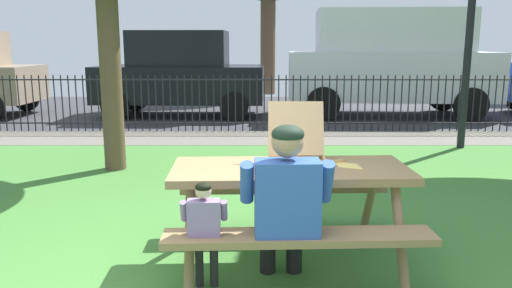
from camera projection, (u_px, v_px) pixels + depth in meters
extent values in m
cube|color=#458037|center=(212.00, 234.00, 4.60)|extent=(28.00, 10.87, 0.02)
cube|color=slate|center=(234.00, 138.00, 9.24)|extent=(28.00, 1.40, 0.01)
cube|color=#38383D|center=(241.00, 110.00, 13.13)|extent=(28.00, 6.55, 0.01)
cube|color=#96774E|center=(291.00, 171.00, 3.86)|extent=(1.83, 0.83, 0.06)
cube|color=#96774E|center=(299.00, 237.00, 3.33)|extent=(1.81, 0.35, 0.05)
cube|color=#96774E|center=(283.00, 187.00, 4.50)|extent=(1.81, 0.35, 0.05)
cylinder|color=#96774E|center=(190.00, 240.00, 3.50)|extent=(0.09, 0.44, 0.74)
cylinder|color=#96774E|center=(199.00, 203.00, 4.31)|extent=(0.09, 0.44, 0.74)
cylinder|color=#96774E|center=(400.00, 237.00, 3.55)|extent=(0.09, 0.44, 0.74)
cylinder|color=#96774E|center=(370.00, 201.00, 4.36)|extent=(0.09, 0.44, 0.74)
cube|color=tan|center=(297.00, 166.00, 3.86)|extent=(0.45, 0.45, 0.01)
cube|color=silver|center=(297.00, 165.00, 3.86)|extent=(0.42, 0.42, 0.00)
cube|color=tan|center=(299.00, 169.00, 3.64)|extent=(0.44, 0.02, 0.04)
cube|color=tan|center=(296.00, 156.00, 4.07)|extent=(0.44, 0.02, 0.04)
cube|color=tan|center=(269.00, 162.00, 3.86)|extent=(0.02, 0.44, 0.04)
cube|color=tan|center=(326.00, 162.00, 3.85)|extent=(0.02, 0.44, 0.04)
cube|color=tan|center=(296.00, 128.00, 4.04)|extent=(0.45, 0.20, 0.41)
cylinder|color=tan|center=(297.00, 164.00, 3.86)|extent=(0.38, 0.38, 0.01)
cylinder|color=#F9D878|center=(297.00, 163.00, 3.86)|extent=(0.35, 0.35, 0.00)
pyramid|color=#F6D064|center=(348.00, 165.00, 3.90)|extent=(0.24, 0.27, 0.01)
cube|color=tan|center=(338.00, 161.00, 3.99)|extent=(0.14, 0.11, 0.02)
cylinder|color=black|center=(268.00, 244.00, 3.78)|extent=(0.12, 0.12, 0.44)
cylinder|color=black|center=(270.00, 222.00, 3.52)|extent=(0.17, 0.43, 0.15)
cylinder|color=black|center=(295.00, 244.00, 3.78)|extent=(0.12, 0.12, 0.44)
cylinder|color=black|center=(298.00, 222.00, 3.53)|extent=(0.17, 0.43, 0.15)
cube|color=#3359B2|center=(288.00, 200.00, 3.27)|extent=(0.43, 0.24, 0.52)
cylinder|color=#3359B2|center=(247.00, 182.00, 3.29)|extent=(0.10, 0.21, 0.31)
cylinder|color=#3359B2|center=(326.00, 182.00, 3.31)|extent=(0.10, 0.21, 0.31)
sphere|color=tan|center=(288.00, 142.00, 3.22)|extent=(0.21, 0.21, 0.21)
ellipsoid|color=#1C2C20|center=(288.00, 134.00, 3.20)|extent=(0.21, 0.20, 0.12)
cylinder|color=#2A2A2A|center=(200.00, 257.00, 3.55)|extent=(0.06, 0.06, 0.44)
cylinder|color=#2A2A2A|center=(198.00, 231.00, 3.40)|extent=(0.08, 0.21, 0.08)
cylinder|color=#2A2A2A|center=(214.00, 257.00, 3.56)|extent=(0.06, 0.06, 0.44)
cylinder|color=#2A2A2A|center=(213.00, 230.00, 3.41)|extent=(0.08, 0.21, 0.08)
cube|color=#8C72A5|center=(204.00, 220.00, 3.28)|extent=(0.22, 0.12, 0.26)
cylinder|color=#8C72A5|center=(184.00, 211.00, 3.29)|extent=(0.05, 0.11, 0.16)
cylinder|color=#8C72A5|center=(224.00, 210.00, 3.30)|extent=(0.05, 0.11, 0.16)
sphere|color=beige|center=(204.00, 191.00, 3.25)|extent=(0.11, 0.11, 0.11)
ellipsoid|color=black|center=(203.00, 187.00, 3.24)|extent=(0.11, 0.10, 0.06)
cylinder|color=black|center=(236.00, 80.00, 9.72)|extent=(23.97, 0.03, 0.03)
cylinder|color=black|center=(236.00, 123.00, 9.89)|extent=(23.97, 0.03, 0.03)
cylinder|color=black|center=(5.00, 103.00, 9.82)|extent=(0.02, 0.02, 1.10)
cylinder|color=black|center=(12.00, 103.00, 9.82)|extent=(0.02, 0.02, 1.10)
cylinder|color=black|center=(20.00, 103.00, 9.82)|extent=(0.02, 0.02, 1.10)
cylinder|color=black|center=(27.00, 103.00, 9.82)|extent=(0.02, 0.02, 1.10)
cylinder|color=black|center=(34.00, 103.00, 9.82)|extent=(0.02, 0.02, 1.10)
cylinder|color=black|center=(41.00, 103.00, 9.82)|extent=(0.02, 0.02, 1.10)
cylinder|color=black|center=(48.00, 103.00, 9.82)|extent=(0.02, 0.02, 1.10)
cylinder|color=black|center=(56.00, 103.00, 9.82)|extent=(0.02, 0.02, 1.10)
cylinder|color=black|center=(63.00, 103.00, 9.82)|extent=(0.02, 0.02, 1.10)
cylinder|color=black|center=(70.00, 103.00, 9.82)|extent=(0.02, 0.02, 1.10)
cylinder|color=black|center=(77.00, 103.00, 9.82)|extent=(0.02, 0.02, 1.10)
cylinder|color=black|center=(84.00, 103.00, 9.82)|extent=(0.02, 0.02, 1.10)
cylinder|color=black|center=(92.00, 103.00, 9.82)|extent=(0.02, 0.02, 1.10)
cylinder|color=black|center=(99.00, 103.00, 9.82)|extent=(0.02, 0.02, 1.10)
cylinder|color=black|center=(106.00, 103.00, 9.82)|extent=(0.02, 0.02, 1.10)
cylinder|color=black|center=(113.00, 103.00, 9.82)|extent=(0.02, 0.02, 1.10)
cylinder|color=black|center=(120.00, 103.00, 9.82)|extent=(0.02, 0.02, 1.10)
cylinder|color=black|center=(128.00, 103.00, 9.82)|extent=(0.02, 0.02, 1.10)
cylinder|color=black|center=(135.00, 103.00, 9.81)|extent=(0.02, 0.02, 1.10)
cylinder|color=black|center=(142.00, 103.00, 9.81)|extent=(0.02, 0.02, 1.10)
cylinder|color=black|center=(149.00, 103.00, 9.81)|extent=(0.02, 0.02, 1.10)
cylinder|color=black|center=(156.00, 103.00, 9.81)|extent=(0.02, 0.02, 1.10)
cylinder|color=black|center=(164.00, 103.00, 9.81)|extent=(0.02, 0.02, 1.10)
cylinder|color=black|center=(171.00, 103.00, 9.81)|extent=(0.02, 0.02, 1.10)
cylinder|color=black|center=(178.00, 103.00, 9.81)|extent=(0.02, 0.02, 1.10)
cylinder|color=black|center=(185.00, 103.00, 9.81)|extent=(0.02, 0.02, 1.10)
cylinder|color=black|center=(192.00, 103.00, 9.81)|extent=(0.02, 0.02, 1.10)
cylinder|color=black|center=(200.00, 103.00, 9.81)|extent=(0.02, 0.02, 1.10)
cylinder|color=black|center=(207.00, 103.00, 9.81)|extent=(0.02, 0.02, 1.10)
cylinder|color=black|center=(214.00, 103.00, 9.81)|extent=(0.02, 0.02, 1.10)
cylinder|color=black|center=(221.00, 103.00, 9.81)|extent=(0.02, 0.02, 1.10)
cylinder|color=black|center=(229.00, 103.00, 9.81)|extent=(0.02, 0.02, 1.10)
cylinder|color=black|center=(236.00, 103.00, 9.81)|extent=(0.02, 0.02, 1.10)
cylinder|color=black|center=(243.00, 103.00, 9.81)|extent=(0.02, 0.02, 1.10)
cylinder|color=black|center=(250.00, 103.00, 9.81)|extent=(0.02, 0.02, 1.10)
cylinder|color=black|center=(257.00, 103.00, 9.81)|extent=(0.02, 0.02, 1.10)
cylinder|color=black|center=(265.00, 103.00, 9.81)|extent=(0.02, 0.02, 1.10)
cylinder|color=black|center=(272.00, 103.00, 9.81)|extent=(0.02, 0.02, 1.10)
cylinder|color=black|center=(279.00, 103.00, 9.81)|extent=(0.02, 0.02, 1.10)
cylinder|color=black|center=(286.00, 103.00, 9.81)|extent=(0.02, 0.02, 1.10)
cylinder|color=black|center=(293.00, 103.00, 9.81)|extent=(0.02, 0.02, 1.10)
cylinder|color=black|center=(301.00, 103.00, 9.81)|extent=(0.02, 0.02, 1.10)
cylinder|color=black|center=(308.00, 103.00, 9.81)|extent=(0.02, 0.02, 1.10)
cylinder|color=black|center=(315.00, 103.00, 9.81)|extent=(0.02, 0.02, 1.10)
cylinder|color=black|center=(322.00, 103.00, 9.81)|extent=(0.02, 0.02, 1.10)
cylinder|color=black|center=(329.00, 103.00, 9.81)|extent=(0.02, 0.02, 1.10)
cylinder|color=black|center=(337.00, 103.00, 9.81)|extent=(0.02, 0.02, 1.10)
cylinder|color=black|center=(344.00, 103.00, 9.81)|extent=(0.02, 0.02, 1.10)
cylinder|color=black|center=(351.00, 103.00, 9.81)|extent=(0.02, 0.02, 1.10)
cylinder|color=black|center=(358.00, 103.00, 9.81)|extent=(0.02, 0.02, 1.10)
cylinder|color=black|center=(365.00, 103.00, 9.81)|extent=(0.02, 0.02, 1.10)
cylinder|color=black|center=(373.00, 103.00, 9.81)|extent=(0.02, 0.02, 1.10)
cylinder|color=black|center=(380.00, 103.00, 9.81)|extent=(0.02, 0.02, 1.10)
cylinder|color=black|center=(387.00, 103.00, 9.81)|extent=(0.02, 0.02, 1.10)
cylinder|color=black|center=(394.00, 103.00, 9.81)|extent=(0.02, 0.02, 1.10)
cylinder|color=black|center=(402.00, 103.00, 9.81)|extent=(0.02, 0.02, 1.10)
cylinder|color=black|center=(409.00, 103.00, 9.81)|extent=(0.02, 0.02, 1.10)
cylinder|color=black|center=(416.00, 103.00, 9.81)|extent=(0.02, 0.02, 1.10)
cylinder|color=black|center=(423.00, 103.00, 9.81)|extent=(0.02, 0.02, 1.10)
cylinder|color=black|center=(430.00, 103.00, 9.81)|extent=(0.02, 0.02, 1.10)
cylinder|color=black|center=(438.00, 103.00, 9.81)|extent=(0.02, 0.02, 1.10)
cylinder|color=black|center=(445.00, 104.00, 9.81)|extent=(0.02, 0.02, 1.10)
cylinder|color=black|center=(452.00, 104.00, 9.81)|extent=(0.02, 0.02, 1.10)
cylinder|color=black|center=(459.00, 104.00, 9.81)|extent=(0.02, 0.02, 1.10)
cylinder|color=black|center=(466.00, 104.00, 9.81)|extent=(0.02, 0.02, 1.10)
cylinder|color=black|center=(474.00, 104.00, 9.81)|extent=(0.02, 0.02, 1.10)
cylinder|color=black|center=(481.00, 104.00, 9.81)|extent=(0.02, 0.02, 1.10)
cylinder|color=black|center=(488.00, 104.00, 9.81)|extent=(0.02, 0.02, 1.10)
cylinder|color=black|center=(495.00, 104.00, 9.81)|extent=(0.02, 0.02, 1.10)
cylinder|color=black|center=(502.00, 104.00, 9.81)|extent=(0.02, 0.02, 1.10)
cylinder|color=black|center=(510.00, 104.00, 9.81)|extent=(0.02, 0.02, 1.10)
cylinder|color=black|center=(470.00, 28.00, 8.00)|extent=(0.12, 0.12, 3.87)
cylinder|color=brown|center=(111.00, 79.00, 6.73)|extent=(0.28, 0.28, 2.45)
cylinder|color=black|center=(27.00, 98.00, 12.85)|extent=(0.64, 0.12, 0.64)
cube|color=black|center=(181.00, 84.00, 11.94)|extent=(3.95, 1.83, 0.84)
cube|color=black|center=(180.00, 48.00, 11.78)|extent=(2.24, 1.58, 0.80)
cube|color=#262D38|center=(211.00, 48.00, 11.76)|extent=(0.08, 1.46, 0.68)
cylinder|color=black|center=(235.00, 107.00, 11.15)|extent=(0.64, 0.13, 0.64)
cylinder|color=black|center=(239.00, 99.00, 12.84)|extent=(0.64, 0.13, 0.64)
cylinder|color=black|center=(115.00, 106.00, 11.23)|extent=(0.64, 0.13, 0.64)
cylinder|color=black|center=(136.00, 98.00, 12.91)|extent=(0.64, 0.13, 0.64)
cube|color=silver|center=(389.00, 76.00, 11.90)|extent=(4.80, 2.22, 1.10)
cube|color=silver|center=(392.00, 31.00, 11.70)|extent=(3.49, 1.91, 0.96)
cube|color=#262D38|center=(440.00, 31.00, 11.64)|extent=(0.13, 1.67, 0.82)
cylinder|color=black|center=(471.00, 105.00, 10.97)|extent=(0.76, 0.15, 0.76)
cylinder|color=black|center=(444.00, 96.00, 12.89)|extent=(0.76, 0.15, 0.76)
cylinder|color=black|center=(324.00, 104.00, 11.14)|extent=(0.76, 0.15, 0.76)
cylinder|color=black|center=(318.00, 95.00, 13.06)|extent=(0.76, 0.15, 0.76)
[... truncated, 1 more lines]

